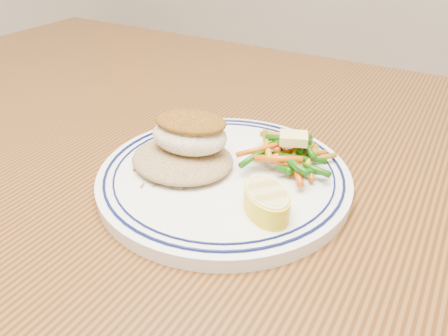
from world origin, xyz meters
TOP-DOWN VIEW (x-y plane):
  - dining_table at (0.00, 0.00)m, footprint 1.50×0.90m
  - plate at (0.01, -0.05)m, footprint 0.28×0.28m
  - rice_pilaf at (-0.04, -0.06)m, footprint 0.12×0.10m
  - fish_fillet at (-0.04, -0.05)m, footprint 0.09×0.07m
  - vegetable_pile at (0.06, 0.01)m, footprint 0.10×0.11m
  - butter_pat at (0.06, 0.00)m, footprint 0.04×0.03m
  - lemon_wedge at (0.08, -0.09)m, footprint 0.08×0.08m

SIDE VIEW (x-z plane):
  - dining_table at x=0.00m, z-range 0.28..1.03m
  - plate at x=0.01m, z-range 0.75..0.77m
  - rice_pilaf at x=-0.04m, z-range 0.77..0.79m
  - lemon_wedge at x=0.08m, z-range 0.77..0.79m
  - vegetable_pile at x=0.06m, z-range 0.76..0.79m
  - butter_pat at x=0.06m, z-range 0.79..0.80m
  - fish_fillet at x=-0.04m, z-range 0.78..0.82m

